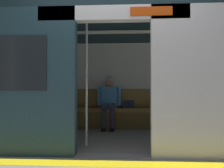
# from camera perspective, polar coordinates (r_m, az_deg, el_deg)

# --- Properties ---
(ground_plane) EXTENTS (60.00, 60.00, 0.00)m
(ground_plane) POSITION_cam_1_polar(r_m,az_deg,el_deg) (3.22, 0.24, -18.04)
(ground_plane) COLOR gray
(platform_edge_strip) EXTENTS (8.00, 0.24, 0.01)m
(platform_edge_strip) POSITION_cam_1_polar(r_m,az_deg,el_deg) (2.94, -0.07, -19.70)
(platform_edge_strip) COLOR yellow
(platform_edge_strip) RESTS_ON ground_plane
(train_car) EXTENTS (6.40, 2.74, 2.19)m
(train_car) POSITION_cam_1_polar(r_m,az_deg,el_deg) (4.33, 0.10, 5.86)
(train_car) COLOR silver
(train_car) RESTS_ON ground_plane
(bench_seat) EXTENTS (3.08, 0.44, 0.47)m
(bench_seat) POSITION_cam_1_polar(r_m,az_deg,el_deg) (5.34, 1.46, -7.29)
(bench_seat) COLOR olive
(bench_seat) RESTS_ON ground_plane
(person_seated) EXTENTS (0.55, 0.67, 1.20)m
(person_seated) POSITION_cam_1_polar(r_m,az_deg,el_deg) (5.27, -0.78, -3.80)
(person_seated) COLOR #4C8CC6
(person_seated) RESTS_ON ground_plane
(handbag) EXTENTS (0.26, 0.15, 0.17)m
(handbag) POSITION_cam_1_polar(r_m,az_deg,el_deg) (5.40, 4.18, -5.14)
(handbag) COLOR #262D4C
(handbag) RESTS_ON bench_seat
(book) EXTENTS (0.19, 0.25, 0.03)m
(book) POSITION_cam_1_polar(r_m,az_deg,el_deg) (5.45, -4.51, -5.85)
(book) COLOR #B22D2D
(book) RESTS_ON bench_seat
(grab_pole_door) EXTENTS (0.04, 0.04, 2.05)m
(grab_pole_door) POSITION_cam_1_polar(r_m,az_deg,el_deg) (3.66, -6.52, 0.28)
(grab_pole_door) COLOR silver
(grab_pole_door) RESTS_ON ground_plane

